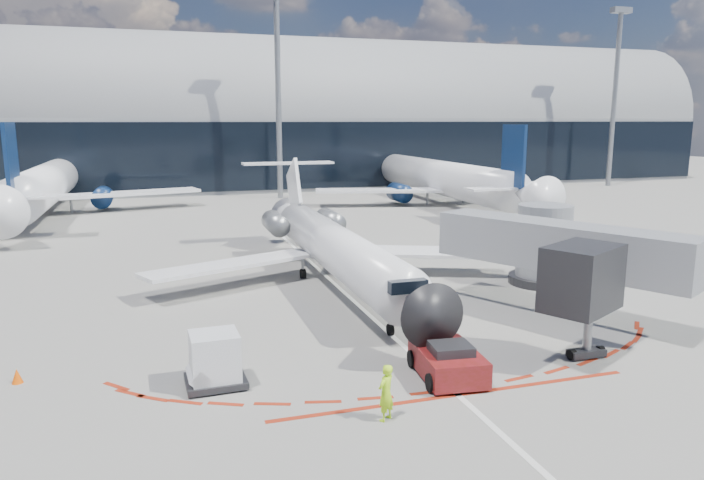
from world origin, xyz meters
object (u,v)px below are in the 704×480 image
object	(u,v)px
regional_jet	(331,244)
uld_container	(215,360)
pushback_tug	(448,361)
ramp_worker	(386,393)

from	to	relation	value
regional_jet	uld_container	distance (m)	15.83
pushback_tug	uld_container	size ratio (longest dim) A/B	2.50
pushback_tug	uld_container	bearing A→B (deg)	174.19
regional_jet	uld_container	bearing A→B (deg)	-121.31
pushback_tug	ramp_worker	bearing A→B (deg)	-137.29
ramp_worker	uld_container	bearing A→B (deg)	-76.71
ramp_worker	uld_container	world-z (taller)	uld_container
ramp_worker	uld_container	size ratio (longest dim) A/B	0.86
regional_jet	uld_container	xyz separation A→B (m)	(-8.20, -13.48, -1.33)
regional_jet	ramp_worker	size ratio (longest dim) A/B	14.53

